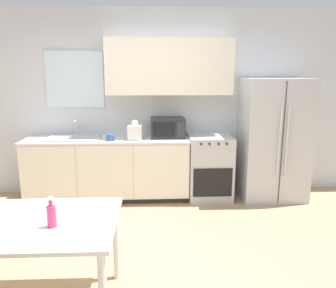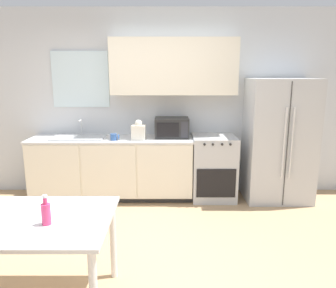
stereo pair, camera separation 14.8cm
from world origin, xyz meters
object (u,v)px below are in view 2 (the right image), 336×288
at_px(coffee_mug, 114,137).
at_px(oven_range, 213,167).
at_px(drink_bottle, 46,213).
at_px(dining_table, 28,230).
at_px(refrigerator, 278,140).
at_px(microwave, 171,128).

bearing_deg(coffee_mug, oven_range, 5.74).
height_order(coffee_mug, drink_bottle, coffee_mug).
bearing_deg(coffee_mug, drink_bottle, -93.21).
xyz_separation_m(dining_table, drink_bottle, (0.18, -0.09, 0.18)).
bearing_deg(dining_table, coffee_mug, 81.84).
height_order(refrigerator, drink_bottle, refrigerator).
bearing_deg(refrigerator, coffee_mug, -177.17).
bearing_deg(refrigerator, microwave, 175.58).
distance_m(microwave, coffee_mug, 0.83).
relative_size(oven_range, refrigerator, 0.53).
bearing_deg(coffee_mug, microwave, 16.17).
relative_size(oven_range, drink_bottle, 4.15).
relative_size(dining_table, drink_bottle, 5.64).
xyz_separation_m(microwave, drink_bottle, (-0.92, -2.48, -0.20)).
height_order(refrigerator, microwave, refrigerator).
relative_size(oven_range, dining_table, 0.74).
relative_size(coffee_mug, drink_bottle, 0.56).
height_order(oven_range, coffee_mug, coffee_mug).
bearing_deg(drink_bottle, dining_table, 152.76).
bearing_deg(drink_bottle, coffee_mug, 86.79).
xyz_separation_m(oven_range, coffee_mug, (-1.40, -0.14, 0.47)).
relative_size(microwave, drink_bottle, 2.18).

